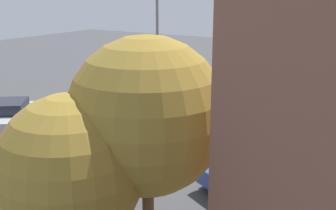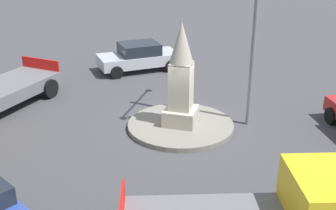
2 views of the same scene
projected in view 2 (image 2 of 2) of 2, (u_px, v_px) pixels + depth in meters
ground_plane at (181, 128)px, 15.83m from camera, size 80.00×80.00×0.00m
traffic_island at (181, 125)px, 15.79m from camera, size 3.98×3.98×0.18m
monument at (181, 79)px, 15.09m from camera, size 1.17×1.17×3.84m
car_silver_parked_left at (139, 56)px, 22.10m from camera, size 4.00×4.44×1.46m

